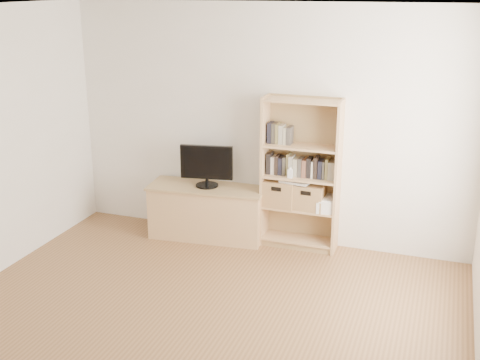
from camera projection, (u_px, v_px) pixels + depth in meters
The scene contains 13 objects.
floor at pixel (171, 356), 4.70m from camera, with size 4.50×5.00×0.01m, color brown.
back_wall at pixel (266, 125), 6.54m from camera, with size 4.50×0.02×2.60m, color white.
ceiling at pixel (156, 12), 3.89m from camera, with size 4.50×5.00×0.01m, color white.
tv_stand at pixel (208, 212), 6.83m from camera, with size 1.27×0.48×0.58m, color tan.
bookshelf at pixel (301, 175), 6.42m from camera, with size 0.83×0.29×1.66m, color tan.
television at pixel (207, 166), 6.66m from camera, with size 0.59×0.05×0.46m, color black.
books_row_mid at pixel (301, 165), 6.40m from camera, with size 0.87×0.17×0.23m, color black.
books_row_upper at pixel (285, 135), 6.36m from camera, with size 0.36×0.13×0.19m, color black.
baby_monitor at pixel (290, 174), 6.35m from camera, with size 0.05×0.03×0.10m, color white.
basket_left at pixel (280, 192), 6.55m from camera, with size 0.35×0.29×0.29m, color #9E7147.
basket_right at pixel (309, 196), 6.45m from camera, with size 0.34×0.28×0.28m, color #9E7147.
laptop at pixel (296, 181), 6.43m from camera, with size 0.31×0.22×0.02m, color white.
magazine_stack at pixel (326, 205), 6.42m from camera, with size 0.19×0.27×0.12m, color silver.
Camera 1 is at (1.86, -3.63, 2.78)m, focal length 45.00 mm.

